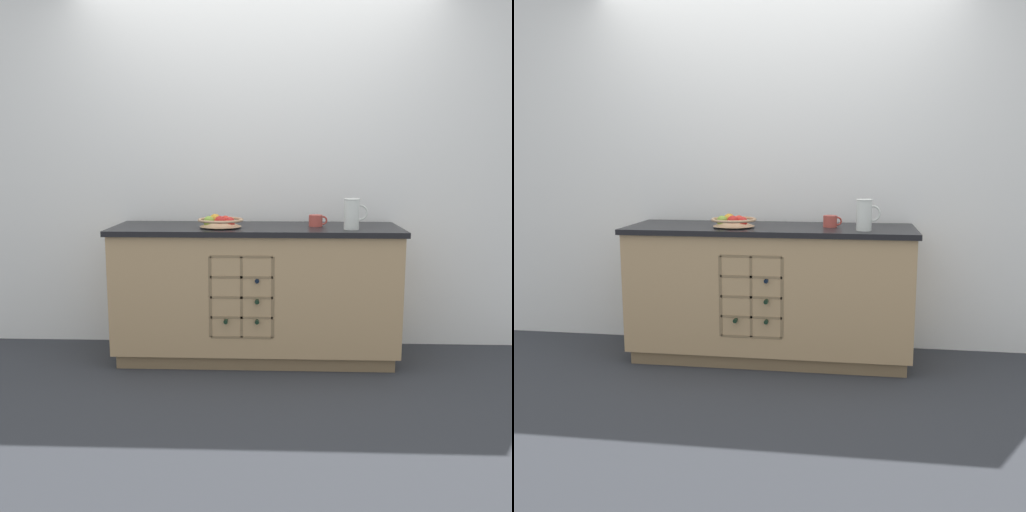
# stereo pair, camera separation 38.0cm
# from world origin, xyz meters

# --- Properties ---
(ground_plane) EXTENTS (14.00, 14.00, 0.00)m
(ground_plane) POSITION_xyz_m (0.00, 0.00, 0.00)
(ground_plane) COLOR #2D3035
(back_wall) EXTENTS (4.40, 0.06, 2.55)m
(back_wall) POSITION_xyz_m (0.00, 0.36, 1.27)
(back_wall) COLOR white
(back_wall) RESTS_ON ground_plane
(kitchen_island) EXTENTS (1.89, 0.63, 0.90)m
(kitchen_island) POSITION_xyz_m (-0.00, -0.00, 0.46)
(kitchen_island) COLOR olive
(kitchen_island) RESTS_ON ground_plane
(fruit_bowl) EXTENTS (0.30, 0.30, 0.09)m
(fruit_bowl) POSITION_xyz_m (-0.23, -0.09, 0.94)
(fruit_bowl) COLOR tan
(fruit_bowl) RESTS_ON kitchen_island
(white_pitcher) EXTENTS (0.15, 0.10, 0.20)m
(white_pitcher) POSITION_xyz_m (0.61, -0.14, 1.01)
(white_pitcher) COLOR silver
(white_pitcher) RESTS_ON kitchen_island
(ceramic_mug) EXTENTS (0.12, 0.09, 0.08)m
(ceramic_mug) POSITION_xyz_m (0.40, 0.02, 0.94)
(ceramic_mug) COLOR #B7473D
(ceramic_mug) RESTS_ON kitchen_island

